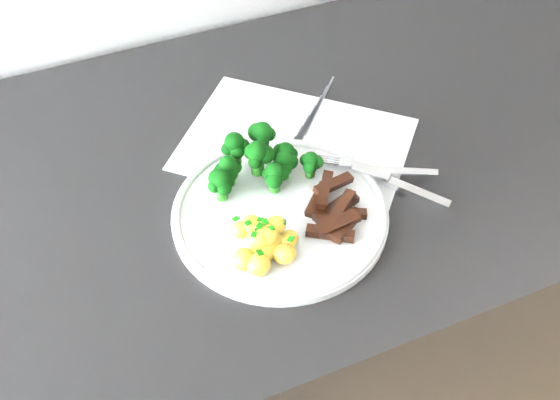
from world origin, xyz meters
The scene contains 8 objects.
counter centered at (-0.08, 1.67, 0.46)m, with size 2.45×0.61×0.92m.
recipe_paper centered at (-0.08, 1.68, 0.92)m, with size 0.35×0.34×0.00m.
plate centered at (-0.15, 1.58, 0.93)m, with size 0.26×0.26×0.01m.
broccoli centered at (-0.15, 1.64, 0.96)m, with size 0.14×0.09×0.06m.
potatoes centered at (-0.19, 1.53, 0.94)m, with size 0.08×0.08×0.04m.
beef_strips centered at (-0.09, 1.55, 0.94)m, with size 0.09×0.10×0.03m.
fork centered at (-0.01, 1.59, 0.94)m, with size 0.14×0.10×0.01m.
knife centered at (0.00, 1.56, 0.93)m, with size 0.13×0.15×0.02m.
Camera 1 is at (-0.36, 1.08, 1.53)m, focal length 44.39 mm.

